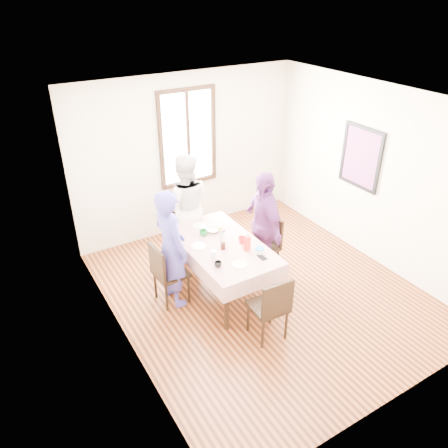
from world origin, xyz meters
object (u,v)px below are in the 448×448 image
Objects in this scene: person_far at (187,207)px; person_right at (262,225)px; person_left at (171,249)px; dining_table at (222,267)px; chair_left at (171,273)px; chair_right at (262,247)px; chair_near at (268,306)px; chair_far at (187,229)px.

person_right is at bearing 146.96° from person_far.
dining_table is at bearing -108.37° from person_left.
chair_left is 1.00× the size of chair_right.
person_right is (0.70, 1.14, 0.37)m from chair_near.
chair_right and chair_near have the same top height.
person_far is at bearing -43.73° from person_left.
chair_near is (0.00, -1.09, 0.08)m from dining_table.
chair_far is 0.55× the size of person_right.
person_right is (1.42, -0.10, 0.37)m from chair_left.
person_far is (-0.72, 1.02, 0.40)m from chair_right.
chair_right is at bearing 147.68° from person_far.
dining_table is 0.74m from chair_left.
chair_far is 2.17m from chair_near.
chair_left is 1.18m from chair_far.
chair_right is 1.34m from chair_near.
chair_near is (0.72, -1.23, 0.00)m from chair_left.
dining_table is at bearing 93.18° from chair_near.
chair_far is at bearing 30.61° from chair_right.
chair_far reaches higher than dining_table.
dining_table is 0.73m from chair_right.
chair_right is at bearing 83.09° from chair_left.
person_left is (-1.42, 0.10, 0.38)m from chair_right.
chair_right is 0.55× the size of person_right.
chair_left is 1.47m from person_right.
chair_left and chair_near have the same top height.
chair_left is at bearing 123.40° from chair_near.
chair_left is at bearing 83.58° from person_left.
dining_table is 0.94× the size of person_left.
person_right is (0.70, 0.05, 0.45)m from dining_table.
chair_near is at bearing 112.42° from person_far.
person_right reaches higher than chair_near.
chair_right is at bearing -100.40° from person_left.
dining_table is 1.74× the size of chair_left.
chair_left is 1.00× the size of chair_far.
chair_near is 1.47m from person_left.
chair_right is 1.00× the size of chair_far.
chair_near is at bearing 27.24° from chair_left.
chair_far is 0.54× the size of person_left.
person_right is at bearing 85.87° from chair_right.
person_far is (0.72, 0.92, 0.40)m from chair_left.
person_far reaches higher than dining_table.
person_right is at bearing -100.45° from person_left.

